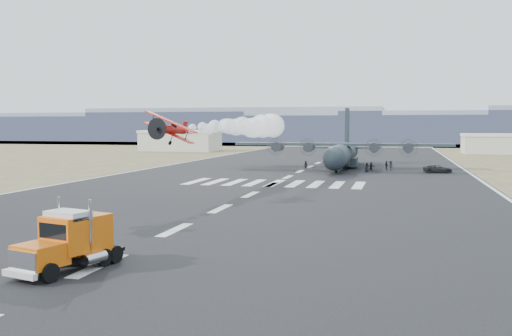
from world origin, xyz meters
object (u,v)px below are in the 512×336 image
at_px(crew_e, 367,167).
at_px(semi_truck, 70,241).
at_px(crew_d, 386,165).
at_px(crew_h, 346,166).
at_px(aerobatic_biplane, 170,129).
at_px(crew_c, 391,165).
at_px(transport_aircraft, 342,152).
at_px(hangar_right, 499,143).
at_px(support_vehicle, 438,169).
at_px(crew_b, 306,165).
at_px(crew_a, 333,165).
at_px(hangar_left, 181,140).
at_px(crew_f, 371,167).
at_px(crew_g, 344,166).

bearing_deg(crew_e, semi_truck, 77.44).
height_order(crew_d, crew_h, crew_d).
height_order(aerobatic_biplane, crew_c, aerobatic_biplane).
bearing_deg(transport_aircraft, hangar_right, 59.06).
bearing_deg(crew_h, support_vehicle, -166.98).
bearing_deg(crew_e, crew_b, -16.93).
distance_m(semi_truck, crew_a, 78.99).
distance_m(hangar_left, aerobatic_biplane, 127.92).
bearing_deg(crew_c, crew_f, -103.05).
relative_size(aerobatic_biplane, crew_d, 3.48).
height_order(hangar_left, support_vehicle, hangar_left).
distance_m(crew_e, crew_f, 1.43).
bearing_deg(transport_aircraft, crew_h, -80.00).
distance_m(crew_f, crew_h, 4.88).
height_order(support_vehicle, crew_d, crew_d).
relative_size(support_vehicle, crew_b, 3.02).
relative_size(crew_c, crew_f, 1.03).
bearing_deg(crew_f, support_vehicle, -20.34).
bearing_deg(support_vehicle, hangar_left, 37.23).
xyz_separation_m(crew_a, crew_e, (6.45, -3.95, -0.06)).
bearing_deg(crew_g, crew_e, -116.73).
height_order(hangar_left, crew_e, hangar_left).
bearing_deg(hangar_left, crew_f, -47.43).
distance_m(semi_truck, crew_f, 77.26).
distance_m(crew_a, crew_g, 3.67).
xyz_separation_m(semi_truck, crew_a, (6.53, 78.72, -0.81)).
xyz_separation_m(transport_aircraft, crew_f, (5.96, -8.03, -2.24)).
relative_size(crew_c, crew_g, 0.99).
height_order(support_vehicle, crew_f, crew_f).
bearing_deg(hangar_left, crew_b, -52.67).
height_order(transport_aircraft, crew_f, transport_aircraft).
relative_size(transport_aircraft, crew_f, 24.12).
bearing_deg(crew_f, crew_d, 40.85).
xyz_separation_m(hangar_right, crew_f, (-33.45, -75.26, -2.15)).
height_order(aerobatic_biplane, crew_e, aerobatic_biplane).
height_order(semi_truck, crew_f, semi_truck).
height_order(hangar_left, crew_h, hangar_left).
xyz_separation_m(crew_b, crew_e, (11.55, -2.93, 0.02)).
bearing_deg(aerobatic_biplane, crew_h, 79.39).
height_order(aerobatic_biplane, crew_h, aerobatic_biplane).
distance_m(crew_a, crew_e, 7.56).
bearing_deg(crew_d, support_vehicle, -149.05).
height_order(crew_d, crew_e, crew_d).
bearing_deg(crew_c, aerobatic_biplane, -84.06).
distance_m(semi_truck, crew_b, 77.71).
distance_m(aerobatic_biplane, crew_e, 51.50).
distance_m(semi_truck, crew_h, 77.84).
relative_size(hangar_left, crew_g, 13.64).
distance_m(crew_b, crew_h, 7.53).
bearing_deg(aerobatic_biplane, crew_d, 73.22).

